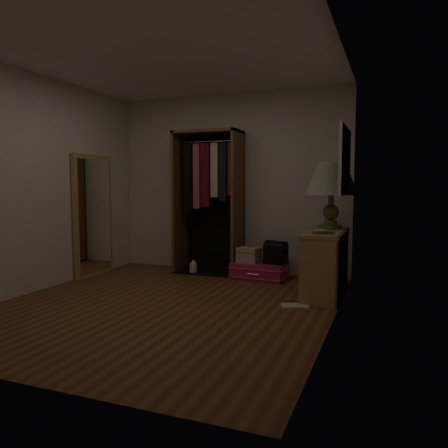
{
  "coord_description": "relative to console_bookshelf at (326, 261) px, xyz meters",
  "views": [
    {
      "loc": [
        2.24,
        -4.07,
        1.29
      ],
      "look_at": [
        0.3,
        0.95,
        0.8
      ],
      "focal_mm": 35.0,
      "sensor_mm": 36.0,
      "label": 1
    }
  ],
  "objects": [
    {
      "name": "floor_book",
      "position": [
        -0.23,
        -0.61,
        -0.38
      ],
      "size": [
        0.34,
        0.31,
        0.03
      ],
      "rotation": [
        0.0,
        0.0,
        0.34
      ],
      "color": "beige",
      "rests_on": "ground"
    },
    {
      "name": "ceramic_bowl",
      "position": [
        -0.05,
        -0.31,
        0.38
      ],
      "size": [
        0.2,
        0.2,
        0.04
      ],
      "primitive_type": "imported",
      "rotation": [
        0.0,
        0.0,
        0.14
      ],
      "color": "#A2C3A6",
      "rests_on": "console_bookshelf"
    },
    {
      "name": "black_bag",
      "position": [
        -0.74,
        0.57,
        -0.01
      ],
      "size": [
        0.33,
        0.26,
        0.32
      ],
      "rotation": [
        0.0,
        0.0,
        -0.25
      ],
      "color": "black",
      "rests_on": "pink_suitcase"
    },
    {
      "name": "room_walls",
      "position": [
        -1.46,
        -1.0,
        1.11
      ],
      "size": [
        3.52,
        4.02,
        2.6
      ],
      "color": "silver",
      "rests_on": "ground"
    },
    {
      "name": "floor_mirror",
      "position": [
        -3.24,
        -0.04,
        0.46
      ],
      "size": [
        0.06,
        0.8,
        1.7
      ],
      "color": "tan",
      "rests_on": "ground"
    },
    {
      "name": "table_lamp",
      "position": [
        0.0,
        0.32,
        0.94
      ],
      "size": [
        0.83,
        0.83,
        0.8
      ],
      "rotation": [
        0.0,
        0.0,
        -0.36
      ],
      "color": "#4B572A",
      "rests_on": "console_bookshelf"
    },
    {
      "name": "brass_tray",
      "position": [
        0.0,
        -0.29,
        0.36
      ],
      "size": [
        0.31,
        0.31,
        0.01
      ],
      "rotation": [
        0.0,
        0.0,
        0.39
      ],
      "color": "#AD7A42",
      "rests_on": "console_bookshelf"
    },
    {
      "name": "train_case",
      "position": [
        -1.11,
        0.54,
        -0.07
      ],
      "size": [
        0.34,
        0.26,
        0.22
      ],
      "rotation": [
        0.0,
        0.0,
        -0.19
      ],
      "color": "tan",
      "rests_on": "pink_suitcase"
    },
    {
      "name": "ground",
      "position": [
        -1.54,
        -1.04,
        -0.39
      ],
      "size": [
        4.0,
        4.0,
        0.0
      ],
      "primitive_type": "plane",
      "color": "brown",
      "rests_on": "ground"
    },
    {
      "name": "white_jug",
      "position": [
        -1.96,
        0.56,
        -0.31
      ],
      "size": [
        0.12,
        0.12,
        0.19
      ],
      "rotation": [
        0.0,
        0.0,
        -0.12
      ],
      "color": "white",
      "rests_on": "ground"
    },
    {
      "name": "pink_suitcase",
      "position": [
        -0.96,
        0.56,
        -0.28
      ],
      "size": [
        0.75,
        0.56,
        0.22
      ],
      "rotation": [
        0.0,
        0.0,
        -0.04
      ],
      "color": "#C61863",
      "rests_on": "ground"
    },
    {
      "name": "open_wardrobe",
      "position": [
        -1.79,
        0.73,
        0.81
      ],
      "size": [
        0.95,
        0.5,
        2.05
      ],
      "color": "brown",
      "rests_on": "ground"
    },
    {
      "name": "console_bookshelf",
      "position": [
        0.0,
        0.0,
        0.0
      ],
      "size": [
        0.42,
        1.12,
        0.75
      ],
      "color": "#AA8452",
      "rests_on": "ground"
    }
  ]
}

